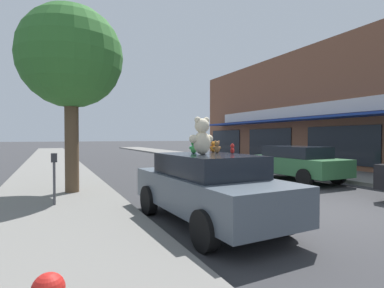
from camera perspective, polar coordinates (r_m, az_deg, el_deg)
The scene contains 13 objects.
ground_plane at distance 8.15m, azimuth 24.91°, elevation -11.65°, with size 260.00×260.00×0.00m, color #333335.
sidewalk_near at distance 5.35m, azimuth -23.54°, elevation -17.77°, with size 3.34×90.00×0.14m.
plush_art_car at distance 6.31m, azimuth 3.00°, elevation -8.07°, with size 2.01×4.23×1.45m.
teddy_bear_giant at distance 6.17m, azimuth 1.89°, elevation 1.45°, with size 0.58×0.37×0.78m.
teddy_bear_orange at distance 7.14m, azimuth 4.08°, elevation -0.53°, with size 0.20×0.13×0.27m.
teddy_bear_green at distance 6.57m, azimuth 0.33°, elevation -0.58°, with size 0.20×0.20×0.29m.
teddy_bear_blue at distance 6.99m, azimuth 0.37°, elevation -0.48°, with size 0.21×0.18×0.29m.
teddy_bear_red at distance 6.55m, azimuth 7.68°, elevation -0.91°, with size 0.14×0.16×0.22m.
teddy_bear_black at distance 6.84m, azimuth 2.20°, elevation -0.70°, with size 0.18×0.15×0.24m.
teddy_bear_brown at distance 6.78m, azimuth 4.79°, elevation -0.58°, with size 0.21×0.13×0.28m.
parked_car_far_center at distance 13.03m, azimuth 19.21°, elevation -3.29°, with size 1.91×4.12×1.44m.
street_tree at distance 10.06m, azimuth -22.06°, elevation 14.94°, with size 3.07×3.07×5.63m.
parking_meter at distance 8.11m, azimuth -24.77°, elevation -4.87°, with size 0.14×0.10×1.27m.
Camera 1 is at (-6.13, -5.05, 1.81)m, focal length 28.00 mm.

